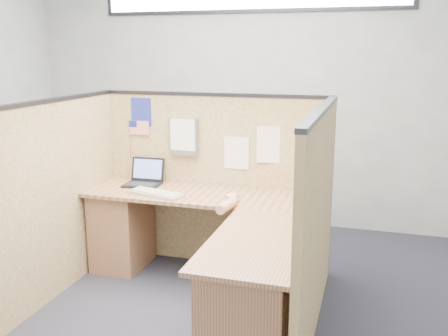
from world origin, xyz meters
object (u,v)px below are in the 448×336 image
(laptop, at_px, (145,178))
(l_desk, at_px, (208,252))
(mouse, at_px, (233,199))
(keyboard, at_px, (156,193))

(laptop, bearing_deg, l_desk, -37.48)
(l_desk, relative_size, mouse, 17.81)
(laptop, distance_m, mouse, 0.93)
(mouse, bearing_deg, l_desk, -117.55)
(l_desk, relative_size, laptop, 6.25)
(l_desk, relative_size, keyboard, 3.89)
(laptop, relative_size, mouse, 2.85)
(l_desk, xyz_separation_m, keyboard, (-0.53, 0.24, 0.35))
(keyboard, xyz_separation_m, mouse, (0.65, -0.00, 0.01))
(l_desk, distance_m, mouse, 0.45)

